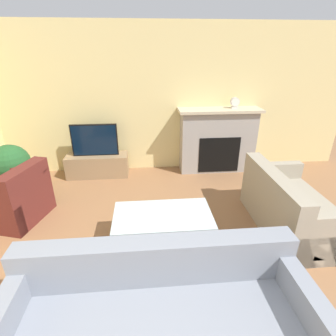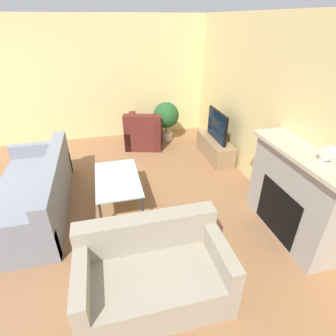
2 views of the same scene
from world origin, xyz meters
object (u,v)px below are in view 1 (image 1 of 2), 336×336
(couch_loveseat, at_px, (290,209))
(mantel_clock, at_px, (235,103))
(couch_sectional, at_px, (160,325))
(potted_plant, at_px, (11,166))
(coffee_table, at_px, (163,217))
(tv, at_px, (95,140))
(armchair_by_window, at_px, (11,200))

(couch_loveseat, distance_m, mantel_clock, 2.24)
(couch_sectional, bearing_deg, couch_loveseat, 38.51)
(couch_loveseat, bearing_deg, potted_plant, 74.37)
(mantel_clock, bearing_deg, couch_loveseat, -83.69)
(coffee_table, relative_size, potted_plant, 1.27)
(tv, bearing_deg, potted_plant, -146.43)
(tv, relative_size, potted_plant, 0.91)
(armchair_by_window, height_order, coffee_table, armchair_by_window)
(couch_sectional, bearing_deg, potted_plant, 130.02)
(couch_sectional, relative_size, mantel_clock, 11.51)
(couch_sectional, distance_m, potted_plant, 3.36)
(couch_sectional, xyz_separation_m, potted_plant, (-2.15, 2.57, 0.30))
(tv, height_order, armchair_by_window, tv)
(potted_plant, distance_m, mantel_clock, 3.93)
(couch_sectional, distance_m, couch_loveseat, 2.33)
(couch_sectional, height_order, couch_loveseat, same)
(coffee_table, xyz_separation_m, potted_plant, (-2.27, 1.33, 0.17))
(tv, distance_m, potted_plant, 1.41)
(armchair_by_window, height_order, mantel_clock, mantel_clock)
(coffee_table, bearing_deg, mantel_clock, 55.61)
(coffee_table, xyz_separation_m, mantel_clock, (1.50, 2.18, 0.92))
(couch_sectional, xyz_separation_m, armchair_by_window, (-1.97, 2.01, 0.01))
(tv, xyz_separation_m, couch_sectional, (0.99, -3.34, -0.43))
(couch_sectional, xyz_separation_m, coffee_table, (0.11, 1.24, 0.13))
(tv, height_order, coffee_table, tv)
(mantel_clock, bearing_deg, tv, -178.21)
(couch_sectional, height_order, potted_plant, potted_plant)
(armchair_by_window, bearing_deg, couch_loveseat, 98.10)
(tv, bearing_deg, coffee_table, -62.38)
(armchair_by_window, distance_m, potted_plant, 0.65)
(couch_sectional, bearing_deg, armchair_by_window, 134.49)
(couch_sectional, height_order, armchair_by_window, same)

